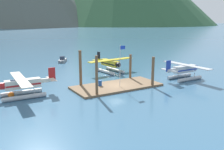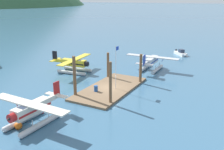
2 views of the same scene
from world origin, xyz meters
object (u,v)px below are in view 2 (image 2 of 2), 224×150
seaplane_silver_stbd_aft (151,62)px  flagpole (116,63)px  mooring_buoy (18,126)px  seaplane_cream_port_fwd (32,111)px  boat_white_open_se (181,53)px  fuel_drum (96,89)px  seaplane_yellow_bow_right (74,65)px

seaplane_silver_stbd_aft → flagpole: bearing=176.1°
mooring_buoy → seaplane_silver_stbd_aft: size_ratio=0.08×
seaplane_cream_port_fwd → boat_white_open_se: bearing=-7.8°
fuel_drum → boat_white_open_se: size_ratio=0.21×
fuel_drum → seaplane_cream_port_fwd: bearing=174.3°
boat_white_open_se → seaplane_silver_stbd_aft: bearing=173.4°
flagpole → fuel_drum: size_ratio=7.53×
seaplane_silver_stbd_aft → boat_white_open_se: (16.17, -1.87, -1.09)m
flagpole → seaplane_silver_stbd_aft: (13.33, -0.90, -2.80)m
flagpole → boat_white_open_se: size_ratio=1.62×
mooring_buoy → boat_white_open_se: boat_white_open_se is taller
seaplane_silver_stbd_aft → seaplane_cream_port_fwd: bearing=171.6°
seaplane_silver_stbd_aft → fuel_drum: bearing=169.6°
mooring_buoy → seaplane_cream_port_fwd: bearing=-20.0°
mooring_buoy → boat_white_open_se: bearing=-8.2°
seaplane_silver_stbd_aft → boat_white_open_se: seaplane_silver_stbd_aft is taller
mooring_buoy → seaplane_cream_port_fwd: (1.56, -0.57, 1.16)m
boat_white_open_se → mooring_buoy: bearing=171.8°
mooring_buoy → flagpole: bearing=-13.4°
fuel_drum → seaplane_cream_port_fwd: 11.73m
fuel_drum → seaplane_yellow_bow_right: bearing=51.9°
seaplane_yellow_bow_right → seaplane_cream_port_fwd: size_ratio=1.01×
seaplane_cream_port_fwd → seaplane_silver_stbd_aft: (27.57, -4.09, 0.00)m
flagpole → boat_white_open_se: (29.51, -2.77, -3.89)m
fuel_drum → seaplane_silver_stbd_aft: (15.93, -2.93, 0.84)m
seaplane_yellow_bow_right → boat_white_open_se: (24.78, -14.14, -1.09)m
flagpole → mooring_buoy: bearing=166.6°
fuel_drum → seaplane_silver_stbd_aft: bearing=-10.4°
fuel_drum → seaplane_yellow_bow_right: seaplane_yellow_bow_right is taller
flagpole → fuel_drum: bearing=142.0°
seaplane_yellow_bow_right → seaplane_cream_port_fwd: 20.66m
flagpole → seaplane_yellow_bow_right: 12.63m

